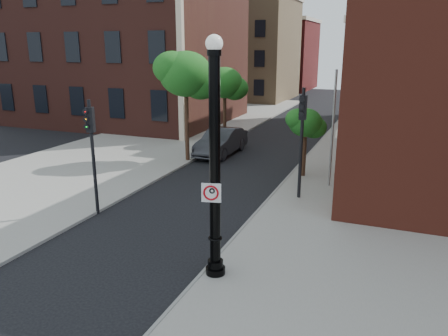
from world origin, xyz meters
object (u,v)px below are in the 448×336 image
at_px(traffic_signal_left, 91,139).
at_px(no_parking_sign, 211,193).
at_px(traffic_signal_right, 302,126).
at_px(lamppost, 215,174).
at_px(parked_car, 221,142).

bearing_deg(traffic_signal_left, no_parking_sign, -43.50).
bearing_deg(traffic_signal_right, traffic_signal_left, -153.33).
xyz_separation_m(no_parking_sign, traffic_signal_right, (0.85, 7.73, 0.64)).
height_order(lamppost, parked_car, lamppost).
distance_m(no_parking_sign, traffic_signal_left, 7.09).
height_order(no_parking_sign, traffic_signal_left, traffic_signal_left).
distance_m(parked_car, traffic_signal_left, 11.46).
bearing_deg(no_parking_sign, parked_car, 97.83).
bearing_deg(traffic_signal_left, parked_car, 67.29).
relative_size(traffic_signal_left, traffic_signal_right, 0.94).
distance_m(lamppost, traffic_signal_right, 7.60).
bearing_deg(lamppost, traffic_signal_left, 156.08).
bearing_deg(no_parking_sign, traffic_signal_right, 70.33).
bearing_deg(traffic_signal_right, no_parking_sign, -102.59).
distance_m(lamppost, no_parking_sign, 0.53).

